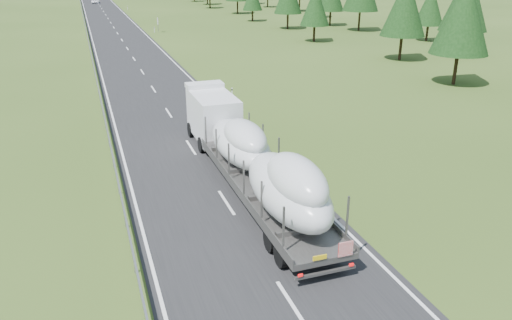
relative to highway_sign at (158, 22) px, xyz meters
name	(u,v)px	position (x,y,z in m)	size (l,w,h in m)	color
ground	(292,305)	(-7.20, -80.00, -1.81)	(400.00, 400.00, 0.00)	#344A18
road_surface	(110,22)	(-7.20, 20.00, -1.80)	(10.00, 400.00, 0.02)	black
guardrail	(84,20)	(-12.50, 19.94, -1.21)	(0.10, 400.00, 0.76)	slate
marker_posts	(120,1)	(-0.70, 75.00, -1.27)	(0.13, 350.08, 1.00)	silver
highway_sign	(158,22)	(0.00, 0.00, 0.00)	(0.08, 0.90, 2.60)	slate
boat_truck	(249,151)	(-5.44, -69.56, 0.42)	(2.94, 20.60, 4.20)	white
distant_van	(95,1)	(-7.96, 75.90, -1.12)	(2.29, 4.96, 1.38)	white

